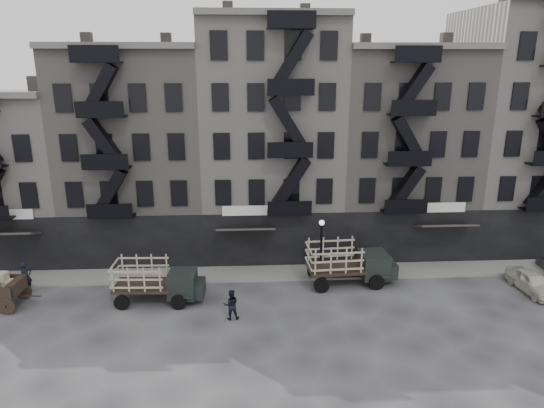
{
  "coord_description": "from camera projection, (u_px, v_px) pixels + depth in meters",
  "views": [
    {
      "loc": [
        -1.89,
        -27.23,
        14.33
      ],
      "look_at": [
        -0.2,
        4.0,
        5.01
      ],
      "focal_mm": 32.0,
      "sensor_mm": 36.0,
      "label": 1
    }
  ],
  "objects": [
    {
      "name": "stake_truck_west",
      "position": [
        156.0,
        278.0,
        29.53
      ],
      "size": [
        5.49,
        2.45,
        2.71
      ],
      "rotation": [
        0.0,
        0.0,
        -0.04
      ],
      "color": "black",
      "rests_on": "ground"
    },
    {
      "name": "building_mideast",
      "position": [
        397.0,
        151.0,
        38.02
      ],
      "size": [
        10.0,
        11.35,
        16.2
      ],
      "color": "slate",
      "rests_on": "ground"
    },
    {
      "name": "building_west",
      "position": [
        9.0,
        174.0,
        36.9
      ],
      "size": [
        10.0,
        11.35,
        13.2
      ],
      "color": "#A19C94",
      "rests_on": "ground"
    },
    {
      "name": "pedestrian_mid",
      "position": [
        231.0,
        305.0,
        27.67
      ],
      "size": [
        0.94,
        0.76,
        1.82
      ],
      "primitive_type": "imported",
      "rotation": [
        0.0,
        0.0,
        3.23
      ],
      "color": "black",
      "rests_on": "ground"
    },
    {
      "name": "building_east",
      "position": [
        524.0,
        130.0,
        38.11
      ],
      "size": [
        10.0,
        11.35,
        19.2
      ],
      "color": "#A19C94",
      "rests_on": "ground"
    },
    {
      "name": "pedestrian_west",
      "position": [
        26.0,
        277.0,
        31.02
      ],
      "size": [
        0.83,
        0.84,
        1.97
      ],
      "primitive_type": "imported",
      "rotation": [
        0.0,
        0.0,
        0.82
      ],
      "color": "black",
      "rests_on": "ground"
    },
    {
      "name": "building_midwest",
      "position": [
        140.0,
        153.0,
        36.98
      ],
      "size": [
        10.0,
        11.35,
        16.2
      ],
      "color": "slate",
      "rests_on": "ground"
    },
    {
      "name": "lamp_post",
      "position": [
        321.0,
        241.0,
        32.09
      ],
      "size": [
        0.36,
        0.36,
        4.28
      ],
      "color": "black",
      "rests_on": "ground"
    },
    {
      "name": "car_east",
      "position": [
        532.0,
        282.0,
        31.05
      ],
      "size": [
        1.98,
        4.11,
        1.35
      ],
      "primitive_type": "imported",
      "rotation": [
        0.0,
        0.0,
        0.1
      ],
      "color": "beige",
      "rests_on": "ground"
    },
    {
      "name": "ground",
      "position": [
        279.0,
        299.0,
        30.24
      ],
      "size": [
        140.0,
        140.0,
        0.0
      ],
      "primitive_type": "plane",
      "color": "#38383A",
      "rests_on": "ground"
    },
    {
      "name": "stake_truck_east",
      "position": [
        349.0,
        260.0,
        31.89
      ],
      "size": [
        5.97,
        2.75,
        2.93
      ],
      "rotation": [
        0.0,
        0.0,
        0.06
      ],
      "color": "black",
      "rests_on": "ground"
    },
    {
      "name": "building_center",
      "position": [
        270.0,
        139.0,
        37.22
      ],
      "size": [
        10.0,
        11.35,
        18.2
      ],
      "color": "#A19C94",
      "rests_on": "ground"
    },
    {
      "name": "sidewalk",
      "position": [
        275.0,
        273.0,
        33.81
      ],
      "size": [
        55.0,
        2.5,
        0.15
      ],
      "primitive_type": "cube",
      "color": "slate",
      "rests_on": "ground"
    }
  ]
}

